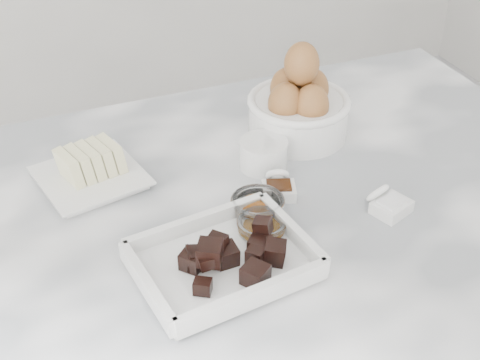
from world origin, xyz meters
The scene contains 9 objects.
marble_slab centered at (0.00, 0.00, 0.92)m, with size 1.20×0.80×0.04m, color white.
chocolate_dish centered at (-0.06, -0.10, 0.96)m, with size 0.25×0.20×0.06m.
butter_plate centered at (-0.18, 0.17, 0.96)m, with size 0.18×0.18×0.06m.
sugar_ramekin centered at (0.09, 0.10, 0.97)m, with size 0.08×0.08×0.05m.
egg_bowl centered at (0.19, 0.18, 1.00)m, with size 0.18×0.18×0.17m.
honey_bowl centered at (0.02, -0.06, 0.96)m, with size 0.07×0.07×0.03m.
zest_bowl centered at (0.03, -0.01, 0.96)m, with size 0.08×0.08×0.03m.
vanilla_spoon centered at (0.08, 0.03, 0.95)m, with size 0.06×0.07×0.04m.
salt_spoon centered at (0.21, -0.07, 0.95)m, with size 0.07×0.08×0.04m.
Camera 1 is at (-0.28, -0.72, 1.55)m, focal length 50.00 mm.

